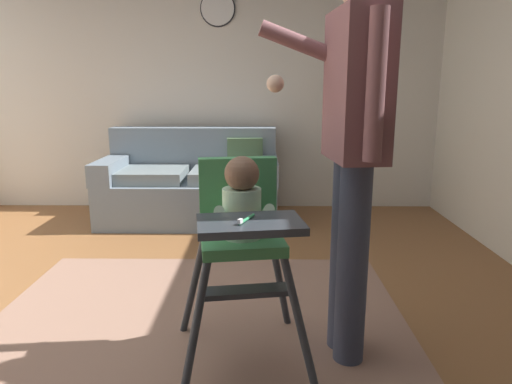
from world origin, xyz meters
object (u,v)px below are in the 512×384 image
Objects in this scene: couch at (192,185)px; wall_clock at (218,9)px; adult_standing at (353,147)px; high_chair at (241,221)px.

wall_clock reaches higher than couch.
couch is 2.62m from adult_standing.
adult_standing is at bearing 24.85° from couch.
high_chair is 2.81× the size of wall_clock.
adult_standing is at bearing -73.37° from wall_clock.
high_chair is at bearing -83.06° from wall_clock.
wall_clock reaches higher than high_chair.
couch is 2.44m from high_chair.
high_chair reaches higher than couch.
couch is 4.76× the size of wall_clock.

